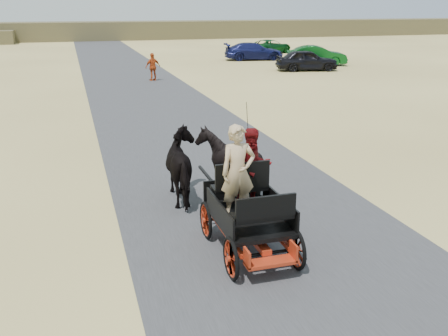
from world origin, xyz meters
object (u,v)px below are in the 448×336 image
object	(u,v)px
horse_right	(229,163)
car_a	(307,60)
carriage	(248,234)
car_b	(317,56)
car_c	(254,51)
car_d	(270,46)
pedestrian	(153,67)
horse_left	(185,167)

from	to	relation	value
horse_right	car_a	bearing A→B (deg)	-120.19
carriage	car_b	world-z (taller)	car_b
car_a	horse_right	bearing A→B (deg)	160.51
car_c	car_d	distance (m)	6.46
car_c	pedestrian	bearing A→B (deg)	142.56
car_a	car_c	bearing A→B (deg)	18.62
carriage	car_d	bearing A→B (deg)	67.50
horse_right	car_c	world-z (taller)	horse_right
pedestrian	car_b	size ratio (longest dim) A/B	0.37
car_a	car_d	xyz separation A→B (m)	(2.52, 13.43, -0.08)
horse_left	car_a	world-z (taller)	horse_left
car_a	car_b	bearing A→B (deg)	-27.41
carriage	car_c	xyz separation A→B (m)	(12.38, 33.39, 0.38)
horse_right	pedestrian	xyz separation A→B (m)	(1.42, 20.46, 0.01)
horse_right	pedestrian	world-z (taller)	pedestrian
carriage	horse_left	bearing A→B (deg)	100.39
car_b	horse_right	bearing A→B (deg)	165.66
car_c	carriage	bearing A→B (deg)	168.57
pedestrian	car_b	world-z (taller)	pedestrian
carriage	car_a	xyz separation A→B (m)	(13.51, 25.28, 0.40)
horse_left	car_b	bearing A→B (deg)	-122.96
horse_left	car_c	distance (m)	33.03
car_a	car_b	world-z (taller)	car_b
horse_left	horse_right	distance (m)	1.10
car_b	car_c	world-z (taller)	car_b
car_a	car_d	bearing A→B (deg)	0.06
pedestrian	car_c	world-z (taller)	pedestrian
horse_right	car_b	bearing A→B (deg)	-121.15
pedestrian	car_a	size ratio (longest dim) A/B	0.39
horse_left	pedestrian	xyz separation A→B (m)	(2.52, 20.46, 0.02)
horse_right	car_d	bearing A→B (deg)	-113.44
horse_left	car_a	distance (m)	26.35
car_b	carriage	bearing A→B (deg)	167.58
pedestrian	car_b	bearing A→B (deg)	-179.03
pedestrian	car_d	distance (m)	20.75
horse_left	car_a	xyz separation A→B (m)	(14.06, 22.28, -0.09)
carriage	car_d	xyz separation A→B (m)	(16.03, 38.71, 0.31)
carriage	horse_left	world-z (taller)	horse_left
car_b	car_c	xyz separation A→B (m)	(-3.35, 5.27, -0.03)
horse_left	car_d	xyz separation A→B (m)	(16.58, 35.71, -0.18)
car_b	car_a	bearing A→B (deg)	158.71
pedestrian	car_d	xyz separation A→B (m)	(14.06, 15.25, -0.19)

